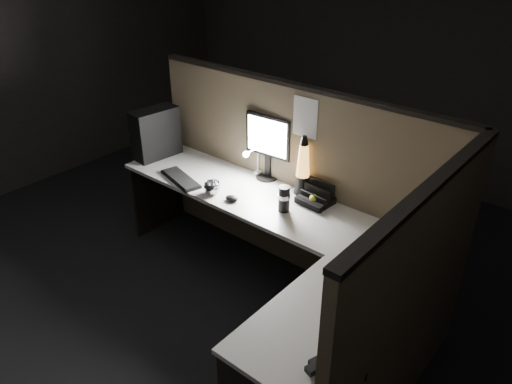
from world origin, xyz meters
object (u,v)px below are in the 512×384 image
Objects in this scene: desk_phone at (338,364)px; monitor at (268,141)px; pc_tower at (156,133)px; keyboard at (181,179)px; lava_lamp at (303,170)px.

monitor is at bearing 156.12° from desk_phone.
pc_tower is 1.04m from monitor.
desk_phone is at bearing -7.75° from keyboard.
desk_phone is (1.47, -1.32, -0.27)m from monitor.
keyboard is at bearing -15.03° from pc_tower.
lava_lamp is 1.86× the size of desk_phone.
pc_tower is at bearing -169.20° from lava_lamp.
desk_phone reaches higher than keyboard.
desk_phone is (1.96, -0.84, 0.04)m from keyboard.
monitor reaches higher than pc_tower.
lava_lamp reaches higher than keyboard.
monitor reaches higher than desk_phone.
lava_lamp is (0.36, -0.04, -0.12)m from monitor.
pc_tower is 0.82× the size of monitor.
lava_lamp is (0.85, 0.45, 0.18)m from keyboard.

